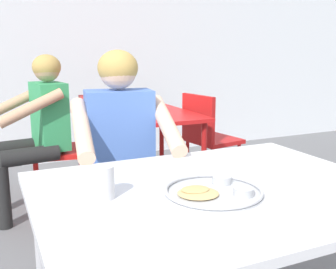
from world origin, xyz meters
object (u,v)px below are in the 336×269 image
table_background_red (138,122)px  chair_red_right (207,133)px  thali_tray (214,191)px  drinking_cup (103,181)px  chair_red_left (70,143)px  chair_foreground (116,181)px  diner_foreground (123,149)px  patron_background (37,120)px  table_foreground (216,205)px

table_background_red → chair_red_right: size_ratio=1.13×
thali_tray → drinking_cup: drinking_cup is taller
chair_red_right → chair_red_left: bearing=177.2°
drinking_cup → chair_foreground: bearing=70.6°
diner_foreground → chair_red_left: diner_foreground is taller
table_background_red → diner_foreground: bearing=-113.6°
drinking_cup → chair_foreground: drinking_cup is taller
table_background_red → chair_red_right: 0.65m
thali_tray → chair_red_left: bearing=93.2°
drinking_cup → patron_background: (0.01, 1.82, -0.09)m
thali_tray → chair_red_left: 2.00m
table_foreground → thali_tray: thali_tray is taller
patron_background → table_background_red: bearing=1.0°
drinking_cup → chair_red_left: size_ratio=0.13×
patron_background → chair_red_left: bearing=10.0°
thali_tray → chair_red_right: size_ratio=0.40×
drinking_cup → chair_foreground: (0.31, 0.88, -0.31)m
chair_foreground → patron_background: patron_background is taller
drinking_cup → patron_background: 1.82m
thali_tray → patron_background: (-0.35, 1.94, -0.05)m
table_foreground → chair_foreground: size_ratio=1.52×
table_foreground → patron_background: 1.93m
chair_foreground → diner_foreground: bearing=-96.3°
thali_tray → chair_red_left: chair_red_left is taller
chair_red_left → chair_red_right: chair_red_left is taller
chair_foreground → chair_red_left: chair_red_left is taller
drinking_cup → patron_background: bearing=89.8°
chair_foreground → diner_foreground: 0.33m
diner_foreground → patron_background: bearing=103.5°
drinking_cup → chair_red_right: 2.33m
chair_red_left → thali_tray: bearing=-86.8°
table_foreground → drinking_cup: size_ratio=11.42×
diner_foreground → drinking_cup: bearing=-113.3°
diner_foreground → chair_red_left: (-0.05, 1.20, -0.23)m
table_foreground → chair_red_right: bearing=60.9°
chair_foreground → chair_red_right: chair_red_right is taller
chair_red_left → chair_red_right: (1.20, -0.06, -0.02)m
thali_tray → patron_background: bearing=100.1°
drinking_cup → table_background_red: (0.80, 1.84, -0.17)m
drinking_cup → diner_foreground: 0.72m
table_background_red → chair_red_right: bearing=-2.8°
table_foreground → patron_background: size_ratio=1.05×
table_background_red → patron_background: (-0.79, -0.01, 0.08)m
table_foreground → table_background_red: size_ratio=1.32×
table_background_red → chair_foreground: bearing=-117.1°
drinking_cup → table_background_red: drinking_cup is taller
chair_red_left → chair_red_right: 1.20m
drinking_cup → chair_foreground: 0.98m
table_background_red → chair_red_left: size_ratio=1.11×
table_foreground → thali_tray: size_ratio=3.75×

